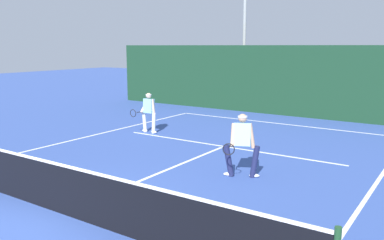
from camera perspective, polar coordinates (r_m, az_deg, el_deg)
ground_plane at (r=8.67m, az=-17.91°, el=-12.37°), size 80.00×80.00×0.00m
court_line_baseline_far at (r=17.75m, az=12.16°, el=-0.49°), size 9.74×0.10×0.01m
court_line_service at (r=13.49m, az=4.50°, el=-3.71°), size 7.94×0.10×0.01m
court_line_centre at (r=10.79m, az=-4.40°, el=-7.33°), size 0.10×6.40×0.01m
tennis_net at (r=8.49m, az=-18.11°, el=-9.05°), size 10.68×0.09×1.10m
player_near at (r=10.26m, az=7.01°, el=-3.16°), size 0.91×0.97×1.63m
player_far at (r=15.52m, az=-6.12°, el=1.25°), size 0.78×0.83×1.53m
tennis_ball at (r=8.49m, az=-4.09°, el=-12.12°), size 0.07×0.07×0.07m
back_fence_windscreen at (r=19.50m, az=14.68°, el=5.27°), size 21.27×0.12×3.31m
light_pole at (r=22.44m, az=7.39°, el=12.79°), size 0.55×0.44×6.86m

